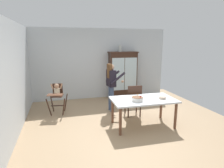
# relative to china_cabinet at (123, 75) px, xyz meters

# --- Properties ---
(ground_plane) EXTENTS (6.24, 6.24, 0.00)m
(ground_plane) POSITION_rel_china_cabinet_xyz_m (-0.83, -2.37, -0.92)
(ground_plane) COLOR tan
(wall_back) EXTENTS (5.32, 0.06, 2.70)m
(wall_back) POSITION_rel_china_cabinet_xyz_m (-0.83, 0.26, 0.43)
(wall_back) COLOR silver
(wall_back) RESTS_ON ground_plane
(wall_left) EXTENTS (0.06, 5.32, 2.70)m
(wall_left) POSITION_rel_china_cabinet_xyz_m (-3.46, -2.37, 0.43)
(wall_left) COLOR silver
(wall_left) RESTS_ON ground_plane
(china_cabinet) EXTENTS (1.13, 0.48, 1.82)m
(china_cabinet) POSITION_rel_china_cabinet_xyz_m (0.00, 0.00, 0.00)
(china_cabinet) COLOR #382116
(china_cabinet) RESTS_ON ground_plane
(ceramic_vase) EXTENTS (0.13, 0.13, 0.27)m
(ceramic_vase) POSITION_rel_china_cabinet_xyz_m (-0.12, 0.00, 1.02)
(ceramic_vase) COLOR #B2B7B2
(ceramic_vase) RESTS_ON china_cabinet
(high_chair_with_toddler) EXTENTS (0.67, 0.76, 0.95)m
(high_chair_with_toddler) POSITION_rel_china_cabinet_xyz_m (-2.52, -1.17, -0.26)
(high_chair_with_toddler) COLOR #382116
(high_chair_with_toddler) RESTS_ON ground_plane
(adult_person) EXTENTS (0.55, 0.53, 1.53)m
(adult_person) POSITION_rel_china_cabinet_xyz_m (-0.86, -1.40, 0.05)
(adult_person) COLOR #3D4C6B
(adult_person) RESTS_ON ground_plane
(dining_table) EXTENTS (1.67, 0.99, 0.74)m
(dining_table) POSITION_rel_china_cabinet_xyz_m (-0.35, -2.71, -0.26)
(dining_table) COLOR silver
(dining_table) RESTS_ON ground_plane
(birthday_cake) EXTENTS (0.28, 0.28, 0.19)m
(birthday_cake) POSITION_rel_china_cabinet_xyz_m (-0.58, -2.84, -0.12)
(birthday_cake) COLOR white
(birthday_cake) RESTS_ON dining_table
(serving_bowl) EXTENTS (0.18, 0.18, 0.05)m
(serving_bowl) POSITION_rel_china_cabinet_xyz_m (0.14, -2.83, -0.15)
(serving_bowl) COLOR #C6AD93
(serving_bowl) RESTS_ON dining_table
(dining_chair_far_side) EXTENTS (0.48, 0.48, 0.96)m
(dining_chair_far_side) POSITION_rel_china_cabinet_xyz_m (-0.34, -2.02, -0.36)
(dining_chair_far_side) COLOR #382116
(dining_chair_far_side) RESTS_ON ground_plane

